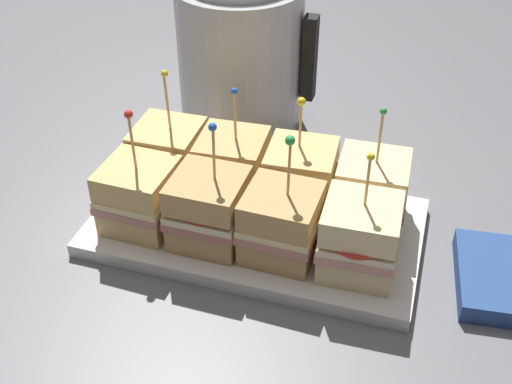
# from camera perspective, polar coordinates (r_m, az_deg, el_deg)

# --- Properties ---
(ground_plane) EXTENTS (6.00, 6.00, 0.00)m
(ground_plane) POSITION_cam_1_polar(r_m,az_deg,el_deg) (0.81, -0.00, -3.61)
(ground_plane) COLOR slate
(serving_platter) EXTENTS (0.41, 0.22, 0.02)m
(serving_platter) POSITION_cam_1_polar(r_m,az_deg,el_deg) (0.81, -0.00, -3.13)
(serving_platter) COLOR silver
(serving_platter) RESTS_ON ground_plane
(sandwich_front_far_left) EXTENTS (0.09, 0.09, 0.16)m
(sandwich_front_far_left) POSITION_cam_1_polar(r_m,az_deg,el_deg) (0.79, -10.29, -0.31)
(sandwich_front_far_left) COLOR tan
(sandwich_front_far_left) RESTS_ON serving_platter
(sandwich_front_center_left) EXTENTS (0.09, 0.09, 0.16)m
(sandwich_front_center_left) POSITION_cam_1_polar(r_m,az_deg,el_deg) (0.75, -4.21, -1.55)
(sandwich_front_center_left) COLOR tan
(sandwich_front_center_left) RESTS_ON serving_platter
(sandwich_front_center_right) EXTENTS (0.09, 0.09, 0.16)m
(sandwich_front_center_right) POSITION_cam_1_polar(r_m,az_deg,el_deg) (0.73, 2.28, -2.80)
(sandwich_front_center_right) COLOR tan
(sandwich_front_center_right) RESTS_ON serving_platter
(sandwich_front_far_right) EXTENTS (0.09, 0.09, 0.15)m
(sandwich_front_far_right) POSITION_cam_1_polar(r_m,az_deg,el_deg) (0.72, 9.20, -4.05)
(sandwich_front_far_right) COLOR beige
(sandwich_front_far_right) RESTS_ON serving_platter
(sandwich_back_far_left) EXTENTS (0.09, 0.09, 0.17)m
(sandwich_back_far_left) POSITION_cam_1_polar(r_m,az_deg,el_deg) (0.85, -7.75, 3.13)
(sandwich_back_far_left) COLOR tan
(sandwich_back_far_left) RESTS_ON serving_platter
(sandwich_back_center_left) EXTENTS (0.09, 0.09, 0.16)m
(sandwich_back_center_left) POSITION_cam_1_polar(r_m,az_deg,el_deg) (0.82, -2.12, 2.18)
(sandwich_back_center_left) COLOR tan
(sandwich_back_center_left) RESTS_ON serving_platter
(sandwich_back_center_right) EXTENTS (0.09, 0.09, 0.15)m
(sandwich_back_center_right) POSITION_cam_1_polar(r_m,az_deg,el_deg) (0.80, 3.98, 1.15)
(sandwich_back_center_right) COLOR tan
(sandwich_back_center_right) RESTS_ON serving_platter
(sandwich_back_far_right) EXTENTS (0.09, 0.09, 0.16)m
(sandwich_back_far_right) POSITION_cam_1_polar(r_m,az_deg,el_deg) (0.79, 10.19, 0.06)
(sandwich_back_far_right) COLOR beige
(sandwich_back_far_right) RESTS_ON serving_platter
(kettle_steel) EXTENTS (0.21, 0.19, 0.25)m
(kettle_steel) POSITION_cam_1_polar(r_m,az_deg,el_deg) (1.00, -1.36, 12.21)
(kettle_steel) COLOR #B7BABF
(kettle_steel) RESTS_ON ground_plane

